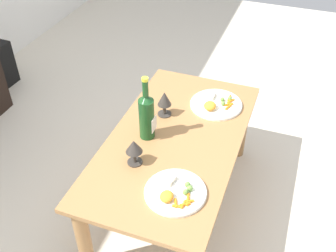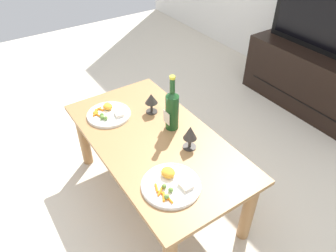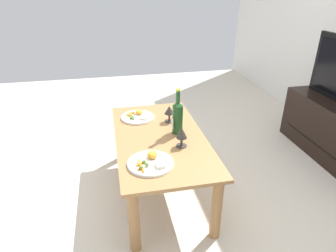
% 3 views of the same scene
% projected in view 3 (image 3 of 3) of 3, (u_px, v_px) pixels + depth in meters
% --- Properties ---
extents(ground_plane, '(6.40, 6.40, 0.00)m').
position_uv_depth(ground_plane, '(161.00, 189.00, 2.40)').
color(ground_plane, beige).
extents(dining_table, '(1.22, 0.65, 0.49)m').
position_uv_depth(dining_table, '(160.00, 147.00, 2.22)').
color(dining_table, '#9E7042').
rests_on(dining_table, ground_plane).
extents(wine_bottle, '(0.08, 0.08, 0.35)m').
position_uv_depth(wine_bottle, '(178.00, 116.00, 2.17)').
color(wine_bottle, '#19471E').
rests_on(wine_bottle, dining_table).
extents(goblet_left, '(0.08, 0.08, 0.14)m').
position_uv_depth(goblet_left, '(169.00, 111.00, 2.36)').
color(goblet_left, '#38332D').
rests_on(goblet_left, dining_table).
extents(goblet_right, '(0.08, 0.08, 0.15)m').
position_uv_depth(goblet_right, '(182.00, 134.00, 2.00)').
color(goblet_right, '#38332D').
rests_on(goblet_right, dining_table).
extents(dinner_plate_left, '(0.28, 0.28, 0.05)m').
position_uv_depth(dinner_plate_left, '(138.00, 117.00, 2.46)').
color(dinner_plate_left, white).
rests_on(dinner_plate_left, dining_table).
extents(dinner_plate_right, '(0.29, 0.29, 0.05)m').
position_uv_depth(dinner_plate_right, '(151.00, 162.00, 1.84)').
color(dinner_plate_right, white).
rests_on(dinner_plate_right, dining_table).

